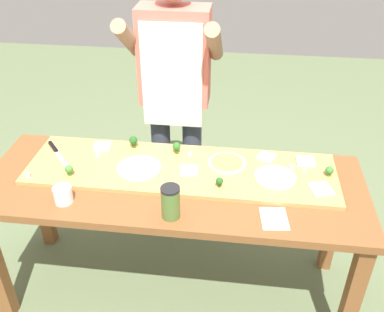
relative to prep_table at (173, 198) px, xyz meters
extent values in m
plane|color=#60704C|center=(0.00, 0.00, -0.67)|extent=(8.00, 8.00, 0.00)
cube|color=brown|center=(0.88, -0.28, -0.30)|extent=(0.07, 0.07, 0.73)
cube|color=brown|center=(-0.88, 0.28, -0.30)|extent=(0.07, 0.07, 0.73)
cube|color=brown|center=(0.88, 0.28, -0.30)|extent=(0.07, 0.07, 0.73)
cube|color=brown|center=(0.00, 0.00, 0.08)|extent=(1.88, 0.69, 0.04)
cube|color=tan|center=(0.03, 0.09, 0.11)|extent=(1.55, 0.44, 0.02)
cube|color=#B7BABF|center=(-0.59, 0.08, 0.13)|extent=(0.13, 0.15, 0.00)
cube|color=black|center=(-0.69, 0.19, 0.13)|extent=(0.08, 0.10, 0.02)
cylinder|color=beige|center=(0.50, 0.06, 0.13)|extent=(0.20, 0.20, 0.01)
cylinder|color=silver|center=(0.50, 0.06, 0.14)|extent=(0.17, 0.17, 0.01)
cylinder|color=beige|center=(-0.18, 0.05, 0.13)|extent=(0.22, 0.22, 0.01)
cylinder|color=beige|center=(-0.18, 0.05, 0.14)|extent=(0.18, 0.18, 0.01)
cylinder|color=beige|center=(0.26, 0.15, 0.13)|extent=(0.20, 0.20, 0.01)
cylinder|color=#899E4C|center=(0.26, 0.15, 0.14)|extent=(0.16, 0.16, 0.01)
cube|color=beige|center=(-0.42, 0.23, 0.13)|extent=(0.10, 0.10, 0.01)
cube|color=beige|center=(0.65, 0.22, 0.13)|extent=(0.10, 0.10, 0.01)
cube|color=beige|center=(0.07, 0.06, 0.13)|extent=(0.10, 0.10, 0.01)
cube|color=beige|center=(0.70, -0.01, 0.13)|extent=(0.13, 0.13, 0.01)
cube|color=beige|center=(0.46, 0.23, 0.13)|extent=(0.11, 0.11, 0.01)
cylinder|color=#366618|center=(-0.02, 0.22, 0.14)|extent=(0.02, 0.02, 0.03)
sphere|color=#2D6623|center=(-0.02, 0.22, 0.17)|extent=(0.04, 0.04, 0.04)
cylinder|color=#487A23|center=(-0.51, -0.04, 0.14)|extent=(0.02, 0.02, 0.02)
sphere|color=#427F33|center=(-0.51, -0.04, 0.16)|extent=(0.04, 0.04, 0.04)
cylinder|color=#2C5915|center=(0.23, -0.04, 0.14)|extent=(0.02, 0.02, 0.02)
sphere|color=#23561E|center=(0.23, -0.04, 0.16)|extent=(0.04, 0.04, 0.04)
cylinder|color=#2C5915|center=(-0.25, 0.25, 0.14)|extent=(0.02, 0.02, 0.03)
sphere|color=#23561E|center=(-0.25, 0.25, 0.17)|extent=(0.04, 0.04, 0.04)
cylinder|color=#3F7220|center=(0.76, 0.11, 0.14)|extent=(0.02, 0.02, 0.02)
sphere|color=#38752D|center=(0.76, 0.11, 0.16)|extent=(0.04, 0.04, 0.04)
cube|color=silver|center=(0.64, 0.13, 0.13)|extent=(0.02, 0.02, 0.02)
cube|color=silver|center=(0.06, 0.21, 0.13)|extent=(0.02, 0.02, 0.02)
cube|color=silver|center=(-0.42, 0.13, 0.14)|extent=(0.02, 0.02, 0.02)
cube|color=silver|center=(-0.70, -0.08, 0.14)|extent=(0.03, 0.03, 0.02)
cube|color=white|center=(0.58, 0.16, 0.13)|extent=(0.02, 0.02, 0.02)
cylinder|color=white|center=(-0.47, -0.22, 0.14)|extent=(0.09, 0.09, 0.08)
cylinder|color=white|center=(-0.47, -0.22, 0.13)|extent=(0.08, 0.08, 0.04)
cylinder|color=#517033|center=(0.03, -0.25, 0.18)|extent=(0.08, 0.08, 0.14)
cylinder|color=black|center=(0.03, -0.25, 0.25)|extent=(0.08, 0.08, 0.01)
cube|color=white|center=(0.49, -0.22, 0.10)|extent=(0.13, 0.16, 0.00)
cylinder|color=#333847|center=(-0.19, 0.64, -0.22)|extent=(0.12, 0.12, 0.90)
cylinder|color=#333847|center=(0.01, 0.64, -0.22)|extent=(0.12, 0.12, 0.90)
cube|color=#DB6B5B|center=(-0.09, 0.64, 0.51)|extent=(0.40, 0.20, 0.55)
cube|color=silver|center=(-0.09, 0.53, 0.42)|extent=(0.34, 0.01, 0.60)
cylinder|color=#997056|center=(-0.32, 0.54, 0.63)|extent=(0.08, 0.39, 0.31)
cylinder|color=#997056|center=(0.14, 0.54, 0.63)|extent=(0.08, 0.39, 0.31)
camera|label=1|loc=(0.31, -1.71, 1.38)|focal=41.00mm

